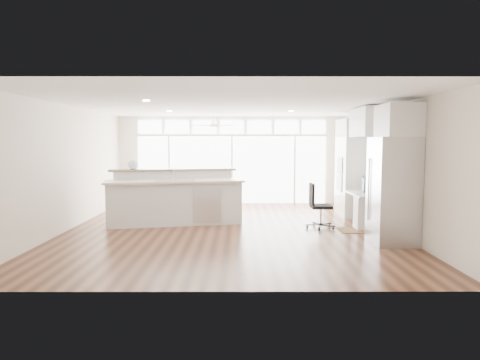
{
  "coord_description": "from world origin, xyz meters",
  "views": [
    {
      "loc": [
        0.22,
        -9.3,
        1.9
      ],
      "look_at": [
        0.24,
        0.6,
        1.03
      ],
      "focal_mm": 32.0,
      "sensor_mm": 36.0,
      "label": 1
    }
  ],
  "objects": [
    {
      "name": "floor",
      "position": [
        0.0,
        0.0,
        -0.01
      ],
      "size": [
        7.0,
        8.0,
        0.02
      ],
      "primitive_type": "cube",
      "color": "#3B1E12",
      "rests_on": "ground"
    },
    {
      "name": "wall_front",
      "position": [
        0.0,
        -4.0,
        1.35
      ],
      "size": [
        7.0,
        0.04,
        2.7
      ],
      "primitive_type": "cube",
      "color": "silver",
      "rests_on": "floor"
    },
    {
      "name": "wall_back",
      "position": [
        0.0,
        4.0,
        1.35
      ],
      "size": [
        7.0,
        0.04,
        2.7
      ],
      "primitive_type": "cube",
      "color": "silver",
      "rests_on": "floor"
    },
    {
      "name": "monitor",
      "position": [
        3.05,
        0.3,
        0.95
      ],
      "size": [
        0.16,
        0.47,
        0.39
      ],
      "primitive_type": "cube",
      "rotation": [
        0.0,
        0.0,
        -0.17
      ],
      "color": "black",
      "rests_on": "desk_nook"
    },
    {
      "name": "ceiling",
      "position": [
        0.0,
        0.0,
        2.7
      ],
      "size": [
        7.0,
        8.0,
        0.02
      ],
      "primitive_type": "cube",
      "color": "white",
      "rests_on": "wall_back"
    },
    {
      "name": "transom_row",
      "position": [
        0.0,
        3.94,
        2.38
      ],
      "size": [
        5.9,
        0.06,
        0.4
      ],
      "primitive_type": "cube",
      "color": "white",
      "rests_on": "wall_back"
    },
    {
      "name": "oven_cabinet",
      "position": [
        3.17,
        1.8,
        1.25
      ],
      "size": [
        0.64,
        1.2,
        2.5
      ],
      "primitive_type": "cube",
      "color": "silver",
      "rests_on": "floor"
    },
    {
      "name": "fishbowl",
      "position": [
        -2.29,
        0.8,
        1.38
      ],
      "size": [
        0.28,
        0.28,
        0.25
      ],
      "primitive_type": "sphere",
      "rotation": [
        0.0,
        0.0,
        0.12
      ],
      "color": "silver",
      "rests_on": "kitchen_island"
    },
    {
      "name": "desk_window",
      "position": [
        3.46,
        0.3,
        1.55
      ],
      "size": [
        0.04,
        0.85,
        0.85
      ],
      "primitive_type": "cube",
      "color": "white",
      "rests_on": "wall_right"
    },
    {
      "name": "upper_cabinets",
      "position": [
        3.17,
        0.3,
        2.35
      ],
      "size": [
        0.64,
        1.3,
        0.64
      ],
      "primitive_type": "cube",
      "color": "silver",
      "rests_on": "wall_right"
    },
    {
      "name": "wall_left",
      "position": [
        -3.5,
        0.0,
        1.35
      ],
      "size": [
        0.04,
        8.0,
        2.7
      ],
      "primitive_type": "cube",
      "color": "silver",
      "rests_on": "floor"
    },
    {
      "name": "kitchen_island",
      "position": [
        -1.28,
        0.6,
        0.63
      ],
      "size": [
        3.34,
        1.79,
        1.26
      ],
      "primitive_type": "cube",
      "rotation": [
        0.0,
        0.0,
        0.2
      ],
      "color": "silver",
      "rests_on": "floor"
    },
    {
      "name": "refrigerator",
      "position": [
        3.11,
        -1.35,
        1.0
      ],
      "size": [
        0.76,
        0.9,
        2.0
      ],
      "primitive_type": "cube",
      "color": "#B7B7BC",
      "rests_on": "floor"
    },
    {
      "name": "keyboard",
      "position": [
        2.88,
        0.3,
        0.77
      ],
      "size": [
        0.15,
        0.33,
        0.02
      ],
      "primitive_type": "cube",
      "rotation": [
        0.0,
        0.0,
        0.12
      ],
      "color": "silver",
      "rests_on": "desk_nook"
    },
    {
      "name": "rug",
      "position": [
        2.86,
        -0.2,
        0.01
      ],
      "size": [
        0.97,
        0.72,
        0.01
      ],
      "primitive_type": "cube",
      "rotation": [
        0.0,
        0.0,
        -0.03
      ],
      "color": "#3B2713",
      "rests_on": "floor"
    },
    {
      "name": "office_chair",
      "position": [
        2.04,
        0.07,
        0.49
      ],
      "size": [
        0.53,
        0.49,
        0.99
      ],
      "primitive_type": "cube",
      "rotation": [
        0.0,
        0.0,
        0.03
      ],
      "color": "black",
      "rests_on": "floor"
    },
    {
      "name": "wall_right",
      "position": [
        3.5,
        0.0,
        1.35
      ],
      "size": [
        0.04,
        8.0,
        2.7
      ],
      "primitive_type": "cube",
      "color": "silver",
      "rests_on": "floor"
    },
    {
      "name": "ceiling_fan",
      "position": [
        -0.5,
        2.8,
        2.48
      ],
      "size": [
        1.16,
        1.16,
        0.32
      ],
      "primitive_type": "cube",
      "color": "silver",
      "rests_on": "ceiling"
    },
    {
      "name": "recessed_lights",
      "position": [
        0.0,
        0.2,
        2.68
      ],
      "size": [
        3.4,
        3.0,
        0.02
      ],
      "primitive_type": "cube",
      "color": "white",
      "rests_on": "ceiling"
    },
    {
      "name": "desk_nook",
      "position": [
        3.13,
        0.3,
        0.38
      ],
      "size": [
        0.72,
        1.3,
        0.76
      ],
      "primitive_type": "cube",
      "color": "silver",
      "rests_on": "floor"
    },
    {
      "name": "glass_wall",
      "position": [
        0.0,
        3.94,
        1.05
      ],
      "size": [
        5.8,
        0.06,
        2.08
      ],
      "primitive_type": "cube",
      "color": "white",
      "rests_on": "wall_back"
    },
    {
      "name": "framed_photos",
      "position": [
        3.46,
        0.92,
        1.4
      ],
      "size": [
        0.06,
        0.22,
        0.8
      ],
      "primitive_type": "cube",
      "color": "black",
      "rests_on": "wall_right"
    },
    {
      "name": "potted_plant",
      "position": [
        3.17,
        1.8,
        2.63
      ],
      "size": [
        0.31,
        0.34,
        0.25
      ],
      "primitive_type": "imported",
      "rotation": [
        0.0,
        0.0,
        0.07
      ],
      "color": "#2E5223",
      "rests_on": "oven_cabinet"
    },
    {
      "name": "fridge_cabinet",
      "position": [
        3.17,
        -1.35,
        2.3
      ],
      "size": [
        0.64,
        0.9,
        0.6
      ],
      "primitive_type": "cube",
      "color": "silver",
      "rests_on": "wall_right"
    }
  ]
}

